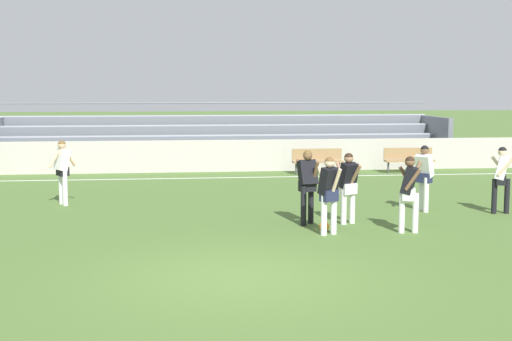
{
  "coord_description": "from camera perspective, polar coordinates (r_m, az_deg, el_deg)",
  "views": [
    {
      "loc": [
        -0.97,
        -11.01,
        3.07
      ],
      "look_at": [
        0.98,
        5.69,
        1.07
      ],
      "focal_mm": 48.95,
      "sensor_mm": 36.0,
      "label": 1
    }
  ],
  "objects": [
    {
      "name": "field_line_sideline",
      "position": [
        23.85,
        -4.26,
        -0.61
      ],
      "size": [
        44.0,
        0.12,
        0.01
      ],
      "primitive_type": "cube",
      "color": "white",
      "rests_on": "ground"
    },
    {
      "name": "player_white_on_ball",
      "position": [
        18.0,
        19.43,
        -0.28
      ],
      "size": [
        0.47,
        0.64,
        1.64
      ],
      "color": "black",
      "rests_on": "ground"
    },
    {
      "name": "soccer_ball",
      "position": [
        15.1,
        5.6,
        -4.54
      ],
      "size": [
        0.22,
        0.22,
        0.22
      ],
      "primitive_type": "sphere",
      "color": "orange",
      "rests_on": "ground"
    },
    {
      "name": "player_dark_challenging",
      "position": [
        15.65,
        4.23,
        -0.81
      ],
      "size": [
        0.46,
        0.6,
        1.68
      ],
      "color": "black",
      "rests_on": "ground"
    },
    {
      "name": "player_dark_pressing_high",
      "position": [
        14.61,
        6.0,
        -1.5
      ],
      "size": [
        0.49,
        0.58,
        1.64
      ],
      "color": "white",
      "rests_on": "ground"
    },
    {
      "name": "bench_near_wall_gap",
      "position": [
        24.91,
        5.04,
        0.95
      ],
      "size": [
        1.8,
        0.4,
        0.9
      ],
      "color": "#99754C",
      "rests_on": "ground"
    },
    {
      "name": "bleacher_stand",
      "position": [
        28.47,
        -2.79,
        2.65
      ],
      "size": [
        18.18,
        3.67,
        2.44
      ],
      "color": "#9EA3AD",
      "rests_on": "ground"
    },
    {
      "name": "bench_far_right",
      "position": [
        25.8,
        12.37,
        1.02
      ],
      "size": [
        1.8,
        0.4,
        0.9
      ],
      "color": "#99754C",
      "rests_on": "ground"
    },
    {
      "name": "sideline_wall",
      "position": [
        25.56,
        -4.44,
        1.19
      ],
      "size": [
        48.0,
        0.16,
        1.16
      ],
      "primitive_type": "cube",
      "color": "#BCB7AD",
      "rests_on": "ground"
    },
    {
      "name": "ground_plane",
      "position": [
        11.47,
        -1.57,
        -8.73
      ],
      "size": [
        160.0,
        160.0,
        0.0
      ],
      "primitive_type": "plane",
      "color": "#4C6B30"
    },
    {
      "name": "player_dark_deep_cover",
      "position": [
        15.07,
        12.41,
        -1.38
      ],
      "size": [
        0.48,
        0.63,
        1.63
      ],
      "color": "white",
      "rests_on": "ground"
    },
    {
      "name": "player_dark_overlapping",
      "position": [
        15.84,
        7.55,
        -0.95
      ],
      "size": [
        0.5,
        0.64,
        1.61
      ],
      "color": "white",
      "rests_on": "ground"
    },
    {
      "name": "player_white_wide_right",
      "position": [
        17.77,
        13.57,
        -0.14
      ],
      "size": [
        0.67,
        0.53,
        1.65
      ],
      "color": "white",
      "rests_on": "ground"
    },
    {
      "name": "player_white_trailing_run",
      "position": [
        18.94,
        -15.54,
        0.32
      ],
      "size": [
        0.69,
        0.51,
        1.7
      ],
      "color": "white",
      "rests_on": "ground"
    }
  ]
}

